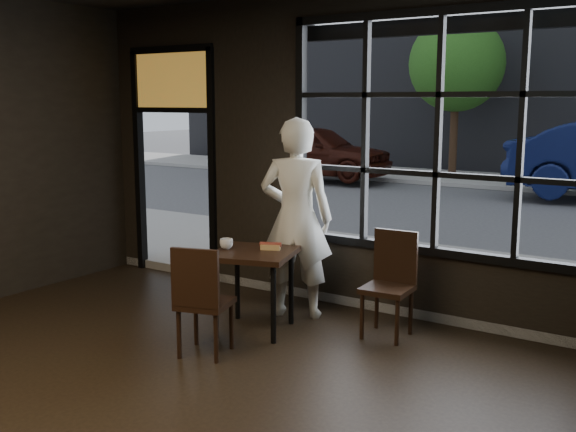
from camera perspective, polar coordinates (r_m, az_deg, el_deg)
The scene contains 11 objects.
wall_right at distance 2.57m, azimuth 21.64°, elevation -2.52°, with size 0.04×7.00×3.20m, color black.
window_frame at distance 6.40m, azimuth 12.60°, elevation 6.72°, with size 3.06×0.12×2.28m, color black.
stained_transom at distance 8.19m, azimuth -9.76°, elevation 11.29°, with size 1.20×0.06×0.70m, color orange.
cafe_table at distance 6.26m, azimuth -2.87°, elevation -6.33°, with size 0.70×0.70×0.76m, color black.
chair_near at distance 5.70m, azimuth -7.04°, elevation -7.03°, with size 0.41×0.41×0.95m, color black.
chair_window at distance 6.13m, azimuth 8.40°, elevation -5.85°, with size 0.41×0.41×0.95m, color black.
man at distance 6.57m, azimuth 0.70°, elevation -0.19°, with size 0.71×0.47×1.96m, color white.
hotdog at distance 6.20m, azimuth -1.49°, elevation -2.60°, with size 0.20×0.08×0.06m, color tan, non-canonical shape.
cup at distance 6.26m, azimuth -5.24°, elevation -2.35°, with size 0.12×0.12×0.10m, color silver.
maroon_car at distance 17.73m, azimuth 2.18°, elevation 5.53°, with size 1.65×4.11×1.40m, color black.
tree_left at distance 18.98m, azimuth 14.08°, elevation 12.34°, with size 2.54×2.54×4.34m.
Camera 1 is at (3.50, -2.46, 2.12)m, focal length 42.00 mm.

